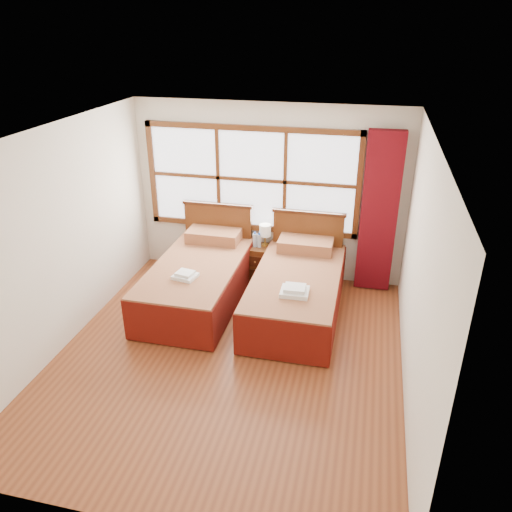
# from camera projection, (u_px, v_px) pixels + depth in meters

# --- Properties ---
(floor) EXTENTS (4.50, 4.50, 0.00)m
(floor) POSITION_uv_depth(u_px,v_px,m) (228.00, 356.00, 5.91)
(floor) COLOR brown
(floor) RESTS_ON ground
(ceiling) EXTENTS (4.50, 4.50, 0.00)m
(ceiling) POSITION_uv_depth(u_px,v_px,m) (222.00, 136.00, 4.78)
(ceiling) COLOR white
(ceiling) RESTS_ON wall_back
(wall_back) EXTENTS (4.00, 0.00, 4.00)m
(wall_back) POSITION_uv_depth(u_px,v_px,m) (269.00, 193.00, 7.32)
(wall_back) COLOR silver
(wall_back) RESTS_ON floor
(wall_left) EXTENTS (0.00, 4.50, 4.50)m
(wall_left) POSITION_uv_depth(u_px,v_px,m) (59.00, 241.00, 5.76)
(wall_left) COLOR silver
(wall_left) RESTS_ON floor
(wall_right) EXTENTS (0.00, 4.50, 4.50)m
(wall_right) POSITION_uv_depth(u_px,v_px,m) (419.00, 278.00, 4.93)
(wall_right) COLOR silver
(wall_right) RESTS_ON floor
(window) EXTENTS (3.16, 0.06, 1.56)m
(window) POSITION_uv_depth(u_px,v_px,m) (251.00, 179.00, 7.25)
(window) COLOR white
(window) RESTS_ON wall_back
(curtain) EXTENTS (0.50, 0.16, 2.30)m
(curtain) POSITION_uv_depth(u_px,v_px,m) (379.00, 213.00, 6.92)
(curtain) COLOR maroon
(curtain) RESTS_ON wall_back
(bed_left) EXTENTS (1.15, 2.22, 1.12)m
(bed_left) POSITION_uv_depth(u_px,v_px,m) (199.00, 278.00, 6.96)
(bed_left) COLOR #3D1B0C
(bed_left) RESTS_ON floor
(bed_right) EXTENTS (1.13, 2.20, 1.11)m
(bed_right) POSITION_uv_depth(u_px,v_px,m) (297.00, 289.00, 6.68)
(bed_right) COLOR #3D1B0C
(bed_right) RESTS_ON floor
(nightstand) EXTENTS (0.40, 0.40, 0.54)m
(nightstand) POSITION_uv_depth(u_px,v_px,m) (258.00, 263.00, 7.56)
(nightstand) COLOR #5A2E13
(nightstand) RESTS_ON floor
(towels_left) EXTENTS (0.32, 0.30, 0.08)m
(towels_left) POSITION_uv_depth(u_px,v_px,m) (185.00, 275.00, 6.41)
(towels_left) COLOR white
(towels_left) RESTS_ON bed_left
(towels_right) EXTENTS (0.35, 0.31, 0.10)m
(towels_right) POSITION_uv_depth(u_px,v_px,m) (295.00, 291.00, 6.05)
(towels_right) COLOR white
(towels_right) RESTS_ON bed_right
(lamp) EXTENTS (0.17, 0.17, 0.33)m
(lamp) POSITION_uv_depth(u_px,v_px,m) (265.00, 231.00, 7.39)
(lamp) COLOR gold
(lamp) RESTS_ON nightstand
(bottle_near) EXTENTS (0.06, 0.06, 0.23)m
(bottle_near) POSITION_uv_depth(u_px,v_px,m) (255.00, 240.00, 7.40)
(bottle_near) COLOR #ABC3DC
(bottle_near) RESTS_ON nightstand
(bottle_far) EXTENTS (0.06, 0.06, 0.23)m
(bottle_far) POSITION_uv_depth(u_px,v_px,m) (259.00, 241.00, 7.39)
(bottle_far) COLOR #ABC3DC
(bottle_far) RESTS_ON nightstand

